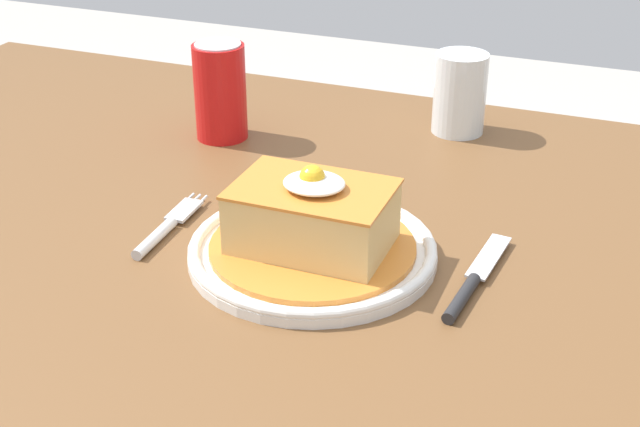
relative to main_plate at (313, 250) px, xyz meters
name	(u,v)px	position (x,y,z in m)	size (l,w,h in m)	color
dining_table	(280,307)	(-0.06, 0.04, -0.11)	(1.40, 0.89, 0.73)	brown
main_plate	(313,250)	(0.00, 0.00, 0.00)	(0.24, 0.24, 0.02)	white
sandwich_meal	(312,221)	(0.00, 0.00, 0.03)	(0.20, 0.20, 0.09)	orange
fork	(165,229)	(-0.16, -0.01, 0.00)	(0.02, 0.14, 0.01)	silver
knife	(470,286)	(0.16, 0.00, 0.00)	(0.03, 0.17, 0.01)	#262628
soda_can	(220,91)	(-0.22, 0.24, 0.05)	(0.07, 0.07, 0.12)	red
drinking_glass	(459,99)	(0.05, 0.37, 0.04)	(0.07, 0.07, 0.10)	#3F2314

